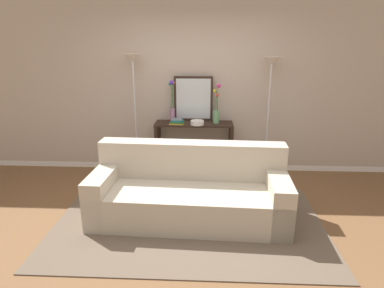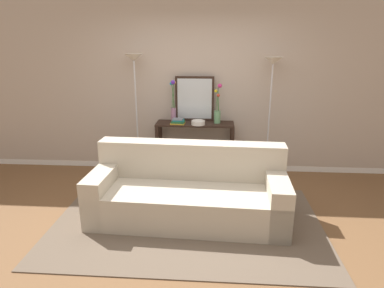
{
  "view_description": "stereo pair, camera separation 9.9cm",
  "coord_description": "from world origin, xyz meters",
  "px_view_note": "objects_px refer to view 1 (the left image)",
  "views": [
    {
      "loc": [
        0.21,
        -3.33,
        2.08
      ],
      "look_at": [
        0.0,
        0.96,
        0.74
      ],
      "focal_mm": 31.09,
      "sensor_mm": 36.0,
      "label": 1
    },
    {
      "loc": [
        0.31,
        -3.32,
        2.08
      ],
      "look_at": [
        0.0,
        0.96,
        0.74
      ],
      "focal_mm": 31.09,
      "sensor_mm": 36.0,
      "label": 2
    }
  ],
  "objects_px": {
    "wall_mirror": "(193,99)",
    "vase_short_flowers": "(216,111)",
    "book_row_under_console": "(177,171)",
    "couch": "(190,193)",
    "console_table": "(194,140)",
    "vase_tall_flowers": "(172,106)",
    "fruit_bowl": "(197,122)",
    "book_stack": "(177,122)",
    "floor_lamp_left": "(134,82)",
    "floor_lamp_right": "(270,85)"
  },
  "relations": [
    {
      "from": "vase_short_flowers",
      "to": "console_table",
      "type": "bearing_deg",
      "value": -178.98
    },
    {
      "from": "floor_lamp_right",
      "to": "vase_tall_flowers",
      "type": "relative_size",
      "value": 2.84
    },
    {
      "from": "vase_short_flowers",
      "to": "fruit_bowl",
      "type": "bearing_deg",
      "value": -156.59
    },
    {
      "from": "floor_lamp_left",
      "to": "book_row_under_console",
      "type": "xyz_separation_m",
      "value": [
        0.63,
        0.03,
        -1.43
      ]
    },
    {
      "from": "fruit_bowl",
      "to": "console_table",
      "type": "bearing_deg",
      "value": 114.1
    },
    {
      "from": "wall_mirror",
      "to": "vase_tall_flowers",
      "type": "xyz_separation_m",
      "value": [
        -0.32,
        -0.13,
        -0.09
      ]
    },
    {
      "from": "couch",
      "to": "vase_short_flowers",
      "type": "xyz_separation_m",
      "value": [
        0.34,
        1.36,
        0.73
      ]
    },
    {
      "from": "floor_lamp_left",
      "to": "book_stack",
      "type": "relative_size",
      "value": 8.47
    },
    {
      "from": "fruit_bowl",
      "to": "book_stack",
      "type": "bearing_deg",
      "value": 174.5
    },
    {
      "from": "wall_mirror",
      "to": "vase_short_flowers",
      "type": "distance_m",
      "value": 0.42
    },
    {
      "from": "floor_lamp_left",
      "to": "vase_tall_flowers",
      "type": "relative_size",
      "value": 2.9
    },
    {
      "from": "fruit_bowl",
      "to": "couch",
      "type": "bearing_deg",
      "value": -92.22
    },
    {
      "from": "console_table",
      "to": "vase_tall_flowers",
      "type": "relative_size",
      "value": 1.84
    },
    {
      "from": "console_table",
      "to": "vase_short_flowers",
      "type": "bearing_deg",
      "value": 1.02
    },
    {
      "from": "console_table",
      "to": "vase_short_flowers",
      "type": "height_order",
      "value": "vase_short_flowers"
    },
    {
      "from": "vase_tall_flowers",
      "to": "book_row_under_console",
      "type": "bearing_deg",
      "value": -22.58
    },
    {
      "from": "couch",
      "to": "vase_short_flowers",
      "type": "distance_m",
      "value": 1.58
    },
    {
      "from": "wall_mirror",
      "to": "vase_short_flowers",
      "type": "height_order",
      "value": "wall_mirror"
    },
    {
      "from": "floor_lamp_right",
      "to": "vase_short_flowers",
      "type": "relative_size",
      "value": 3.05
    },
    {
      "from": "console_table",
      "to": "book_row_under_console",
      "type": "distance_m",
      "value": 0.6
    },
    {
      "from": "vase_short_flowers",
      "to": "book_row_under_console",
      "type": "bearing_deg",
      "value": -179.44
    },
    {
      "from": "fruit_bowl",
      "to": "book_row_under_console",
      "type": "height_order",
      "value": "fruit_bowl"
    },
    {
      "from": "couch",
      "to": "floor_lamp_left",
      "type": "distance_m",
      "value": 1.99
    },
    {
      "from": "book_stack",
      "to": "floor_lamp_left",
      "type": "bearing_deg",
      "value": 174.61
    },
    {
      "from": "couch",
      "to": "console_table",
      "type": "bearing_deg",
      "value": 90.23
    },
    {
      "from": "fruit_bowl",
      "to": "vase_tall_flowers",
      "type": "bearing_deg",
      "value": 159.94
    },
    {
      "from": "wall_mirror",
      "to": "fruit_bowl",
      "type": "height_order",
      "value": "wall_mirror"
    },
    {
      "from": "vase_tall_flowers",
      "to": "book_stack",
      "type": "relative_size",
      "value": 2.92
    },
    {
      "from": "console_table",
      "to": "floor_lamp_right",
      "type": "height_order",
      "value": "floor_lamp_right"
    },
    {
      "from": "book_stack",
      "to": "couch",
      "type": "bearing_deg",
      "value": -78.28
    },
    {
      "from": "floor_lamp_right",
      "to": "book_stack",
      "type": "xyz_separation_m",
      "value": [
        -1.37,
        -0.06,
        -0.56
      ]
    },
    {
      "from": "couch",
      "to": "book_stack",
      "type": "height_order",
      "value": "book_stack"
    },
    {
      "from": "vase_short_flowers",
      "to": "book_row_under_console",
      "type": "distance_m",
      "value": 1.17
    },
    {
      "from": "book_row_under_console",
      "to": "console_table",
      "type": "bearing_deg",
      "value": 0.0
    },
    {
      "from": "floor_lamp_right",
      "to": "wall_mirror",
      "type": "bearing_deg",
      "value": 170.83
    },
    {
      "from": "vase_short_flowers",
      "to": "vase_tall_flowers",
      "type": "bearing_deg",
      "value": 178.44
    },
    {
      "from": "vase_tall_flowers",
      "to": "fruit_bowl",
      "type": "distance_m",
      "value": 0.47
    },
    {
      "from": "vase_tall_flowers",
      "to": "vase_short_flowers",
      "type": "bearing_deg",
      "value": -1.56
    },
    {
      "from": "floor_lamp_right",
      "to": "vase_short_flowers",
      "type": "bearing_deg",
      "value": 177.54
    },
    {
      "from": "wall_mirror",
      "to": "book_row_under_console",
      "type": "relative_size",
      "value": 1.65
    },
    {
      "from": "console_table",
      "to": "book_stack",
      "type": "bearing_deg",
      "value": -160.88
    },
    {
      "from": "wall_mirror",
      "to": "book_stack",
      "type": "bearing_deg",
      "value": -133.95
    },
    {
      "from": "floor_lamp_left",
      "to": "book_row_under_console",
      "type": "distance_m",
      "value": 1.56
    },
    {
      "from": "console_table",
      "to": "book_row_under_console",
      "type": "bearing_deg",
      "value": -180.0
    },
    {
      "from": "book_stack",
      "to": "book_row_under_console",
      "type": "relative_size",
      "value": 0.53
    },
    {
      "from": "console_table",
      "to": "wall_mirror",
      "type": "relative_size",
      "value": 1.73
    },
    {
      "from": "floor_lamp_right",
      "to": "wall_mirror",
      "type": "distance_m",
      "value": 1.18
    },
    {
      "from": "fruit_bowl",
      "to": "wall_mirror",
      "type": "bearing_deg",
      "value": 104.8
    },
    {
      "from": "console_table",
      "to": "book_stack",
      "type": "relative_size",
      "value": 5.37
    },
    {
      "from": "floor_lamp_right",
      "to": "vase_tall_flowers",
      "type": "height_order",
      "value": "floor_lamp_right"
    }
  ]
}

